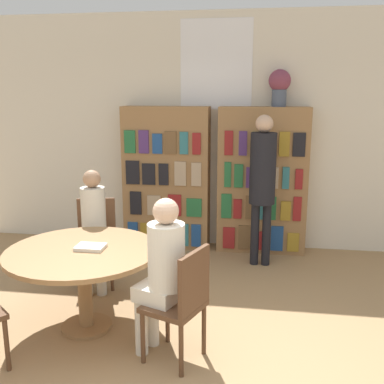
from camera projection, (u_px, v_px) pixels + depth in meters
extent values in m
cube|color=beige|center=(216.00, 133.00, 5.82)|extent=(6.40, 0.06, 3.00)
cube|color=white|center=(216.00, 65.00, 5.60)|extent=(0.90, 0.01, 1.10)
cube|color=olive|center=(167.00, 178.00, 5.85)|extent=(1.11, 0.32, 1.84)
cube|color=navy|center=(133.00, 233.00, 5.91)|extent=(0.13, 0.02, 0.29)
cube|color=olive|center=(146.00, 233.00, 5.88)|extent=(0.14, 0.02, 0.29)
cube|color=#2D707A|center=(158.00, 235.00, 5.86)|extent=(0.15, 0.02, 0.27)
cube|color=olive|center=(172.00, 236.00, 5.84)|extent=(0.11, 0.02, 0.26)
cube|color=#2D707A|center=(183.00, 235.00, 5.81)|extent=(0.14, 0.02, 0.29)
cube|color=navy|center=(196.00, 236.00, 5.78)|extent=(0.12, 0.02, 0.30)
cube|color=black|center=(136.00, 203.00, 5.81)|extent=(0.15, 0.02, 0.30)
cube|color=tan|center=(154.00, 205.00, 5.78)|extent=(0.17, 0.02, 0.26)
cube|color=maroon|center=(175.00, 205.00, 5.74)|extent=(0.17, 0.02, 0.28)
cube|color=#236638|center=(194.00, 208.00, 5.71)|extent=(0.19, 0.02, 0.24)
cube|color=black|center=(133.00, 172.00, 5.73)|extent=(0.17, 0.02, 0.30)
cube|color=black|center=(149.00, 174.00, 5.70)|extent=(0.17, 0.02, 0.27)
cube|color=black|center=(164.00, 174.00, 5.67)|extent=(0.12, 0.02, 0.27)
cube|color=tan|center=(180.00, 174.00, 5.64)|extent=(0.15, 0.02, 0.31)
cube|color=tan|center=(196.00, 174.00, 5.61)|extent=(0.12, 0.02, 0.30)
cube|color=#236638|center=(130.00, 142.00, 5.64)|extent=(0.14, 0.02, 0.29)
cube|color=#4C2D6B|center=(144.00, 142.00, 5.62)|extent=(0.13, 0.02, 0.29)
cube|color=navy|center=(157.00, 144.00, 5.60)|extent=(0.12, 0.02, 0.25)
cube|color=brown|center=(170.00, 143.00, 5.57)|extent=(0.15, 0.02, 0.28)
cube|color=#2D707A|center=(184.00, 143.00, 5.55)|extent=(0.11, 0.02, 0.28)
cube|color=maroon|center=(197.00, 144.00, 5.52)|extent=(0.10, 0.02, 0.27)
cube|color=olive|center=(262.00, 181.00, 5.67)|extent=(1.11, 0.32, 1.84)
cube|color=maroon|center=(229.00, 238.00, 5.73)|extent=(0.15, 0.02, 0.28)
cube|color=brown|center=(245.00, 237.00, 5.69)|extent=(0.16, 0.02, 0.31)
cube|color=maroon|center=(261.00, 241.00, 5.67)|extent=(0.17, 0.02, 0.24)
cube|color=navy|center=(277.00, 238.00, 5.63)|extent=(0.15, 0.02, 0.32)
cube|color=olive|center=(293.00, 242.00, 5.61)|extent=(0.14, 0.02, 0.24)
cube|color=#236638|center=(226.00, 206.00, 5.64)|extent=(0.13, 0.02, 0.31)
cube|color=maroon|center=(238.00, 209.00, 5.63)|extent=(0.10, 0.02, 0.25)
cube|color=brown|center=(250.00, 208.00, 5.60)|extent=(0.10, 0.02, 0.29)
cube|color=#2D707A|center=(261.00, 208.00, 5.58)|extent=(0.09, 0.02, 0.30)
cube|color=#236638|center=(273.00, 208.00, 5.56)|extent=(0.09, 0.02, 0.30)
cube|color=olive|center=(286.00, 211.00, 5.54)|extent=(0.12, 0.02, 0.24)
cube|color=maroon|center=(297.00, 209.00, 5.51)|extent=(0.10, 0.02, 0.30)
cube|color=#236638|center=(228.00, 175.00, 5.55)|extent=(0.08, 0.02, 0.31)
cube|color=#236638|center=(239.00, 176.00, 5.53)|extent=(0.11, 0.02, 0.29)
cube|color=#4C2D6B|center=(250.00, 178.00, 5.52)|extent=(0.10, 0.02, 0.26)
cube|color=navy|center=(262.00, 175.00, 5.49)|extent=(0.09, 0.02, 0.32)
cube|color=tan|center=(274.00, 178.00, 5.47)|extent=(0.12, 0.02, 0.26)
cube|color=#2D707A|center=(286.00, 178.00, 5.45)|extent=(0.08, 0.02, 0.27)
cube|color=maroon|center=(299.00, 179.00, 5.43)|extent=(0.09, 0.02, 0.25)
cube|color=maroon|center=(229.00, 143.00, 5.46)|extent=(0.10, 0.02, 0.30)
cube|color=#4C2D6B|center=(243.00, 143.00, 5.44)|extent=(0.10, 0.02, 0.30)
cube|color=#236638|center=(257.00, 144.00, 5.41)|extent=(0.12, 0.02, 0.29)
cube|color=olive|center=(271.00, 146.00, 5.39)|extent=(0.12, 0.02, 0.25)
cube|color=olive|center=(284.00, 144.00, 5.37)|extent=(0.12, 0.02, 0.29)
cube|color=black|center=(299.00, 145.00, 5.34)|extent=(0.15, 0.02, 0.28)
cylinder|color=#475166|center=(279.00, 98.00, 5.42)|extent=(0.18, 0.18, 0.20)
sphere|color=brown|center=(280.00, 81.00, 5.38)|extent=(0.27, 0.27, 0.27)
cylinder|color=olive|center=(87.00, 326.00, 3.94)|extent=(0.44, 0.44, 0.03)
cylinder|color=olive|center=(85.00, 290.00, 3.86)|extent=(0.12, 0.12, 0.66)
cylinder|color=olive|center=(83.00, 251.00, 3.78)|extent=(1.29, 1.29, 0.04)
cylinder|color=brown|center=(7.00, 345.00, 3.29)|extent=(0.04, 0.04, 0.42)
cube|color=brown|center=(96.00, 246.00, 4.72)|extent=(0.49, 0.49, 0.04)
cube|color=brown|center=(97.00, 219.00, 4.84)|extent=(0.40, 0.13, 0.45)
cylinder|color=brown|center=(112.00, 272.00, 4.62)|extent=(0.04, 0.04, 0.42)
cylinder|color=brown|center=(78.00, 273.00, 4.59)|extent=(0.04, 0.04, 0.42)
cylinder|color=brown|center=(114.00, 260.00, 4.95)|extent=(0.04, 0.04, 0.42)
cylinder|color=brown|center=(83.00, 261.00, 4.92)|extent=(0.04, 0.04, 0.42)
cube|color=brown|center=(174.00, 306.00, 3.40)|extent=(0.52, 0.52, 0.04)
cube|color=brown|center=(194.00, 281.00, 3.25)|extent=(0.18, 0.38, 0.45)
cylinder|color=brown|center=(143.00, 338.00, 3.39)|extent=(0.04, 0.04, 0.42)
cylinder|color=brown|center=(168.00, 318.00, 3.67)|extent=(0.04, 0.04, 0.42)
cylinder|color=brown|center=(181.00, 350.00, 3.22)|extent=(0.04, 0.04, 0.42)
cylinder|color=brown|center=(204.00, 329.00, 3.51)|extent=(0.04, 0.04, 0.42)
cube|color=beige|center=(94.00, 243.00, 4.57)|extent=(0.32, 0.37, 0.12)
cylinder|color=beige|center=(93.00, 211.00, 4.58)|extent=(0.25, 0.25, 0.50)
sphere|color=#A37A5B|center=(92.00, 179.00, 4.50)|extent=(0.18, 0.18, 0.18)
cylinder|color=beige|center=(101.00, 273.00, 4.53)|extent=(0.10, 0.10, 0.46)
cylinder|color=beige|center=(87.00, 274.00, 4.52)|extent=(0.10, 0.10, 0.46)
cube|color=silver|center=(158.00, 292.00, 3.45)|extent=(0.40, 0.38, 0.12)
cylinder|color=silver|center=(166.00, 256.00, 3.34)|extent=(0.28, 0.28, 0.50)
sphere|color=#DBB293|center=(166.00, 211.00, 3.26)|extent=(0.19, 0.19, 0.19)
cylinder|color=silver|center=(141.00, 327.00, 3.50)|extent=(0.10, 0.10, 0.46)
cylinder|color=silver|center=(153.00, 319.00, 3.63)|extent=(0.10, 0.10, 0.46)
cylinder|color=black|center=(255.00, 234.00, 5.31)|extent=(0.10, 0.10, 0.75)
cylinder|color=black|center=(266.00, 234.00, 5.29)|extent=(0.10, 0.10, 0.75)
cylinder|color=black|center=(263.00, 168.00, 5.13)|extent=(0.30, 0.30, 0.82)
sphere|color=tan|center=(264.00, 124.00, 5.02)|extent=(0.20, 0.20, 0.20)
cylinder|color=black|center=(271.00, 148.00, 5.33)|extent=(0.07, 0.30, 0.07)
cube|color=silver|center=(90.00, 247.00, 3.79)|extent=(0.24, 0.18, 0.03)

